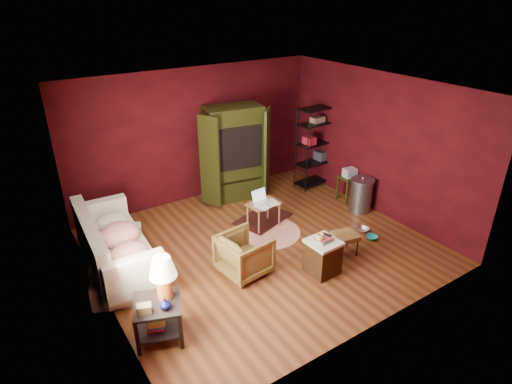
{
  "coord_description": "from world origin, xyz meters",
  "views": [
    {
      "loc": [
        -3.68,
        -5.36,
        4.21
      ],
      "look_at": [
        0.0,
        0.2,
        1.0
      ],
      "focal_mm": 30.0,
      "sensor_mm": 36.0,
      "label": 1
    }
  ],
  "objects_px": {
    "laptop_desk": "(263,205)",
    "tv_armoire": "(235,152)",
    "wire_shelving": "(316,143)",
    "sofa": "(118,253)",
    "hamper": "(323,256)",
    "armchair": "(244,253)",
    "side_table": "(160,291)"
  },
  "relations": [
    {
      "from": "hamper",
      "to": "laptop_desk",
      "type": "bearing_deg",
      "value": 88.79
    },
    {
      "from": "sofa",
      "to": "tv_armoire",
      "type": "bearing_deg",
      "value": -46.65
    },
    {
      "from": "hamper",
      "to": "laptop_desk",
      "type": "height_order",
      "value": "laptop_desk"
    },
    {
      "from": "armchair",
      "to": "tv_armoire",
      "type": "bearing_deg",
      "value": -34.7
    },
    {
      "from": "side_table",
      "to": "armchair",
      "type": "bearing_deg",
      "value": 19.33
    },
    {
      "from": "hamper",
      "to": "tv_armoire",
      "type": "height_order",
      "value": "tv_armoire"
    },
    {
      "from": "side_table",
      "to": "hamper",
      "type": "height_order",
      "value": "side_table"
    },
    {
      "from": "side_table",
      "to": "tv_armoire",
      "type": "distance_m",
      "value": 4.25
    },
    {
      "from": "laptop_desk",
      "to": "tv_armoire",
      "type": "distance_m",
      "value": 1.56
    },
    {
      "from": "armchair",
      "to": "wire_shelving",
      "type": "relative_size",
      "value": 0.4
    },
    {
      "from": "laptop_desk",
      "to": "armchair",
      "type": "bearing_deg",
      "value": -141.95
    },
    {
      "from": "armchair",
      "to": "sofa",
      "type": "bearing_deg",
      "value": 49.74
    },
    {
      "from": "sofa",
      "to": "hamper",
      "type": "height_order",
      "value": "sofa"
    },
    {
      "from": "sofa",
      "to": "tv_armoire",
      "type": "xyz_separation_m",
      "value": [
        3.01,
        1.36,
        0.69
      ]
    },
    {
      "from": "laptop_desk",
      "to": "wire_shelving",
      "type": "height_order",
      "value": "wire_shelving"
    },
    {
      "from": "sofa",
      "to": "side_table",
      "type": "xyz_separation_m",
      "value": [
        0.07,
        -1.69,
        0.34
      ]
    },
    {
      "from": "wire_shelving",
      "to": "side_table",
      "type": "bearing_deg",
      "value": -155.83
    },
    {
      "from": "side_table",
      "to": "laptop_desk",
      "type": "distance_m",
      "value": 3.17
    },
    {
      "from": "laptop_desk",
      "to": "wire_shelving",
      "type": "xyz_separation_m",
      "value": [
        2.09,
        0.96,
        0.56
      ]
    },
    {
      "from": "side_table",
      "to": "laptop_desk",
      "type": "height_order",
      "value": "side_table"
    },
    {
      "from": "tv_armoire",
      "to": "hamper",
      "type": "bearing_deg",
      "value": -85.24
    },
    {
      "from": "side_table",
      "to": "wire_shelving",
      "type": "distance_m",
      "value": 5.46
    },
    {
      "from": "armchair",
      "to": "laptop_desk",
      "type": "distance_m",
      "value": 1.52
    },
    {
      "from": "sofa",
      "to": "tv_armoire",
      "type": "relative_size",
      "value": 0.93
    },
    {
      "from": "side_table",
      "to": "hamper",
      "type": "xyz_separation_m",
      "value": [
        2.67,
        -0.12,
        -0.4
      ]
    },
    {
      "from": "sofa",
      "to": "hamper",
      "type": "bearing_deg",
      "value": -104.45
    },
    {
      "from": "hamper",
      "to": "wire_shelving",
      "type": "height_order",
      "value": "wire_shelving"
    },
    {
      "from": "laptop_desk",
      "to": "hamper",
      "type": "bearing_deg",
      "value": -97.38
    },
    {
      "from": "hamper",
      "to": "wire_shelving",
      "type": "xyz_separation_m",
      "value": [
        2.13,
        2.7,
        0.71
      ]
    },
    {
      "from": "laptop_desk",
      "to": "tv_armoire",
      "type": "xyz_separation_m",
      "value": [
        0.23,
        1.42,
        0.6
      ]
    },
    {
      "from": "hamper",
      "to": "laptop_desk",
      "type": "distance_m",
      "value": 1.75
    },
    {
      "from": "hamper",
      "to": "laptop_desk",
      "type": "relative_size",
      "value": 0.92
    }
  ]
}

